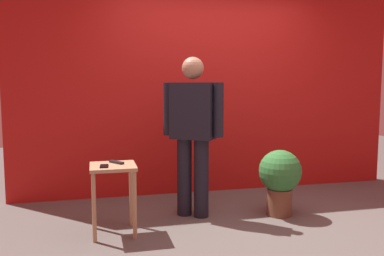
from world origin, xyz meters
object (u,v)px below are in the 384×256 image
tv_remote (117,162)px  potted_plant (280,177)px  cell_phone (104,166)px  standing_person (193,128)px  side_table (113,180)px

tv_remote → potted_plant: (1.67, 0.06, -0.24)m
cell_phone → potted_plant: 1.81m
potted_plant → tv_remote: bearing=-178.0°
standing_person → potted_plant: standing_person is taller
side_table → potted_plant: bearing=4.2°
standing_person → side_table: 0.98m
tv_remote → potted_plant: bearing=-32.8°
cell_phone → tv_remote: 0.17m
standing_person → side_table: (-0.82, -0.32, -0.42)m
standing_person → tv_remote: bearing=-161.9°
side_table → tv_remote: size_ratio=3.75×
standing_person → tv_remote: 0.87m
side_table → potted_plant: 1.71m
standing_person → cell_phone: standing_person is taller
tv_remote → potted_plant: potted_plant is taller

